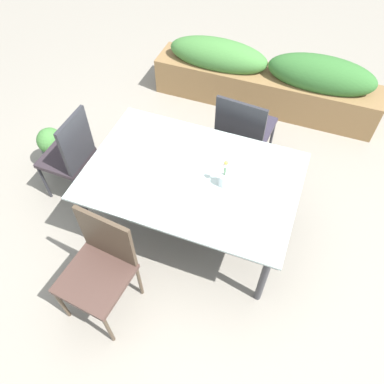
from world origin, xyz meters
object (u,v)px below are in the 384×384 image
(planter_box, at_px, (266,80))
(potted_plant, at_px, (53,148))
(chair_near_left, at_px, (100,264))
(dining_table, at_px, (192,179))
(flower_vase, at_px, (224,178))
(chair_end_left, at_px, (71,153))
(chair_far_side, at_px, (244,128))

(planter_box, height_order, potted_plant, planter_box)
(chair_near_left, bearing_deg, planter_box, -94.95)
(chair_near_left, bearing_deg, dining_table, -106.68)
(planter_box, bearing_deg, flower_vase, -87.71)
(potted_plant, bearing_deg, planter_box, 45.00)
(planter_box, distance_m, potted_plant, 2.45)
(chair_near_left, height_order, chair_end_left, chair_end_left)
(dining_table, xyz_separation_m, planter_box, (0.18, 1.93, -0.29))
(dining_table, relative_size, chair_end_left, 1.74)
(chair_near_left, distance_m, flower_vase, 1.09)
(chair_far_side, distance_m, planter_box, 1.07)
(dining_table, height_order, flower_vase, flower_vase)
(chair_far_side, xyz_separation_m, chair_near_left, (-0.56, -1.74, 0.01))
(chair_near_left, xyz_separation_m, planter_box, (0.55, 2.80, -0.18))
(flower_vase, bearing_deg, potted_plant, 173.50)
(planter_box, bearing_deg, chair_near_left, -101.03)
(potted_plant, bearing_deg, flower_vase, -6.50)
(planter_box, bearing_deg, potted_plant, -135.00)
(chair_far_side, bearing_deg, flower_vase, -80.61)
(chair_end_left, distance_m, planter_box, 2.35)
(dining_table, bearing_deg, chair_near_left, -112.77)
(flower_vase, relative_size, potted_plant, 0.52)
(dining_table, height_order, potted_plant, dining_table)
(planter_box, xyz_separation_m, potted_plant, (-1.73, -1.73, -0.09))
(flower_vase, relative_size, planter_box, 0.10)
(chair_end_left, bearing_deg, planter_box, -33.21)
(dining_table, bearing_deg, potted_plant, 172.71)
(chair_far_side, height_order, flower_vase, flower_vase)
(chair_near_left, xyz_separation_m, potted_plant, (-1.18, 1.07, -0.27))
(chair_near_left, bearing_deg, chair_far_side, -101.69)
(chair_end_left, bearing_deg, chair_far_side, -55.66)
(dining_table, xyz_separation_m, flower_vase, (0.26, -0.01, 0.13))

